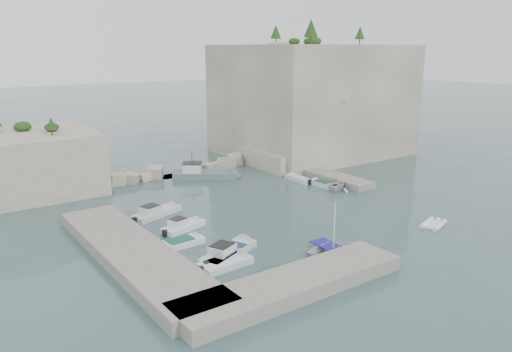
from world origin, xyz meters
TOP-DOWN VIEW (x-y plane):
  - ground at (0.00, 0.00)m, footprint 400.00×400.00m
  - cliff_east at (23.00, 23.00)m, footprint 26.00×22.00m
  - cliff_terrace at (13.00, 18.00)m, footprint 8.00×10.00m
  - outcrop_west at (-20.00, 25.00)m, footprint 16.00×14.00m
  - quay_west at (-17.00, -1.00)m, footprint 5.00×24.00m
  - quay_south at (-10.00, -12.50)m, footprint 18.00×4.00m
  - ledge_east at (13.50, 10.00)m, footprint 3.00×16.00m
  - breakwater at (-1.00, 22.00)m, footprint 28.00×3.00m
  - motorboat_a at (-10.91, 8.13)m, footprint 6.29×3.68m
  - motorboat_b at (-10.52, 2.96)m, footprint 5.10×2.88m
  - motorboat_c at (-12.58, -0.41)m, footprint 4.65×1.93m
  - motorboat_d at (-10.31, -4.60)m, footprint 6.69×4.39m
  - motorboat_e at (-11.65, -6.24)m, footprint 4.82×2.23m
  - rowboat at (-2.98, -9.29)m, footprint 5.00×3.69m
  - inflatable_dinghy at (9.51, -10.00)m, footprint 3.59×2.47m
  - tender_east_a at (10.54, 4.21)m, footprint 4.00×3.62m
  - tender_east_b at (10.57, 6.67)m, footprint 1.71×4.25m
  - tender_east_c at (9.68, 10.19)m, footprint 1.57×4.54m
  - tender_east_d at (11.46, 13.78)m, footprint 4.29×2.28m
  - work_boat at (0.69, 18.51)m, footprint 9.01×7.26m
  - rowboat_mast at (-2.98, -9.29)m, footprint 0.10×0.10m
  - vegetation at (17.83, 24.40)m, footprint 53.48×13.88m

SIDE VIEW (x-z plane):
  - ground at x=0.00m, z-range 0.00..0.00m
  - motorboat_a at x=-10.91m, z-range -0.70..0.70m
  - motorboat_b at x=-10.52m, z-range -0.70..0.70m
  - motorboat_c at x=-12.58m, z-range -0.35..0.35m
  - motorboat_d at x=-10.31m, z-range -0.70..0.70m
  - motorboat_e at x=-11.65m, z-range -0.35..0.35m
  - rowboat at x=-2.98m, z-range -0.50..0.50m
  - inflatable_dinghy at x=9.51m, z-range -0.22..0.22m
  - tender_east_a at x=10.54m, z-range -0.92..0.92m
  - tender_east_b at x=10.57m, z-range -0.35..0.35m
  - tender_east_c at x=9.68m, z-range -0.35..0.35m
  - tender_east_d at x=11.46m, z-range -0.79..0.79m
  - work_boat at x=0.69m, z-range -1.10..1.10m
  - ledge_east at x=13.50m, z-range 0.00..0.80m
  - quay_west at x=-17.00m, z-range 0.00..1.10m
  - quay_south at x=-10.00m, z-range 0.00..1.10m
  - breakwater at x=-1.00m, z-range 0.00..1.40m
  - cliff_terrace at x=13.00m, z-range 0.00..2.50m
  - rowboat_mast at x=-2.98m, z-range 0.50..4.70m
  - outcrop_west at x=-20.00m, z-range 0.00..7.00m
  - cliff_east at x=23.00m, z-range 0.00..17.00m
  - vegetation at x=17.83m, z-range 11.23..24.63m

